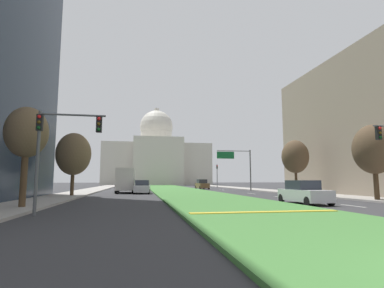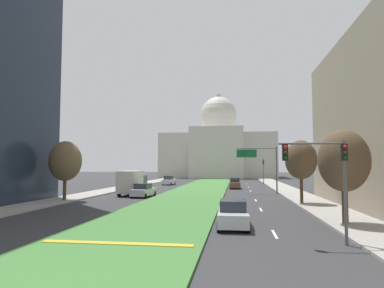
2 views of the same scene
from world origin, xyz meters
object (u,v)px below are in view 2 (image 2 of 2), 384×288
capitol_building (219,150)px  sedan_far_horizon (169,181)px  traffic_light_near_right (327,168)px  box_truck_delivery (132,182)px  overhead_guide_sign (261,160)px  street_tree_right_near (344,161)px  sedan_lead_stopped (233,214)px  sedan_midblock (143,191)px  street_tree_left_mid (65,161)px  sedan_distant (235,184)px  traffic_light_far_right (263,168)px  street_tree_right_mid (301,160)px

capitol_building → sedan_far_horizon: capitol_building is taller
traffic_light_near_right → box_truck_delivery: traffic_light_near_right is taller
sedan_far_horizon → overhead_guide_sign: bearing=-47.7°
street_tree_right_near → overhead_guide_sign: bearing=98.5°
sedan_lead_stopped → overhead_guide_sign: bearing=81.7°
sedan_far_horizon → sedan_lead_stopped: bearing=-73.2°
box_truck_delivery → sedan_midblock: bearing=-46.4°
street_tree_left_mid → sedan_distant: bearing=50.6°
traffic_light_far_right → street_tree_left_mid: 40.62m
street_tree_right_mid → sedan_far_horizon: bearing=123.0°
sedan_lead_stopped → box_truck_delivery: 24.87m
street_tree_right_near → sedan_far_horizon: bearing=115.8°
capitol_building → traffic_light_far_right: (11.17, -43.80, -5.69)m
street_tree_right_mid → street_tree_left_mid: bearing=-179.0°
overhead_guide_sign → box_truck_delivery: (-17.18, -4.55, -2.97)m
traffic_light_near_right → street_tree_right_near: size_ratio=0.82×
street_tree_left_mid → sedan_far_horizon: street_tree_left_mid is taller
street_tree_right_mid → sedan_midblock: bearing=163.2°
traffic_light_far_right → overhead_guide_sign: overhead_guide_sign is taller
street_tree_left_mid → sedan_midblock: (7.23, 5.88, -3.60)m
traffic_light_near_right → street_tree_right_near: 6.23m
traffic_light_near_right → overhead_guide_sign: overhead_guide_sign is taller
street_tree_right_mid → box_truck_delivery: 21.85m
street_tree_right_near → street_tree_left_mid: size_ratio=0.95×
street_tree_right_near → sedan_distant: street_tree_right_near is taller
street_tree_right_mid → sedan_distant: size_ratio=1.37×
street_tree_right_near → street_tree_left_mid: street_tree_left_mid is taller
sedan_midblock → overhead_guide_sign: bearing=24.6°
traffic_light_near_right → street_tree_right_mid: street_tree_right_mid is taller
sedan_distant → box_truck_delivery: box_truck_delivery is taller
traffic_light_far_right → street_tree_left_mid: street_tree_left_mid is taller
sedan_lead_stopped → sedan_midblock: (-11.27, 18.58, -0.00)m
capitol_building → sedan_lead_stopped: bearing=-86.4°
street_tree_right_near → sedan_lead_stopped: size_ratio=1.41×
box_truck_delivery → sedan_lead_stopped: bearing=-57.2°
traffic_light_near_right → sedan_midblock: (-16.03, 22.78, -3.00)m
capitol_building → street_tree_right_mid: capitol_building is taller
overhead_guide_sign → street_tree_right_near: overhead_guide_sign is taller
street_tree_right_mid → sedan_distant: (-6.80, 22.03, -3.65)m
traffic_light_near_right → street_tree_left_mid: bearing=144.0°
traffic_light_near_right → street_tree_right_mid: bearing=83.4°
capitol_building → box_truck_delivery: size_ratio=5.66×
sedan_lead_stopped → box_truck_delivery: box_truck_delivery is taller
sedan_far_horizon → sedan_midblock: bearing=-85.5°
traffic_light_near_right → sedan_far_horizon: traffic_light_near_right is taller
traffic_light_far_right → traffic_light_near_right: bearing=-91.0°
traffic_light_far_right → sedan_midblock: bearing=-122.2°
street_tree_left_mid → sedan_lead_stopped: 22.72m
traffic_light_near_right → sedan_lead_stopped: (-4.76, 4.20, -3.00)m
street_tree_left_mid → sedan_distant: (18.47, 22.48, -3.55)m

